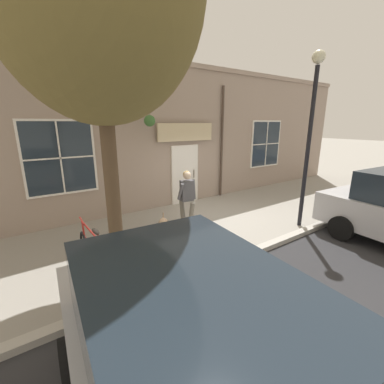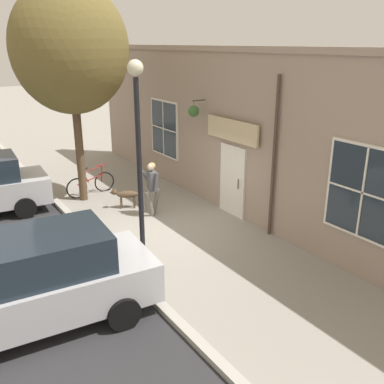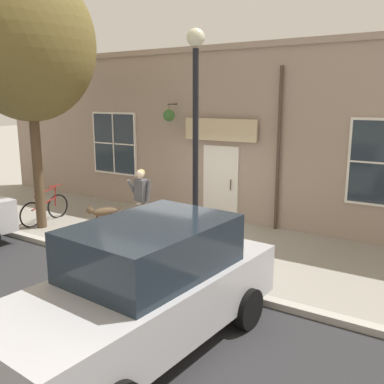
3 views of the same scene
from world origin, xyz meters
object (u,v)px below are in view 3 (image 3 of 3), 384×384
object	(u,v)px
leaning_bicycle	(45,209)
parked_car_mid_block	(145,287)
street_tree_by_curb	(26,47)
dog_on_leash	(103,212)
pedestrian_walking	(141,194)
street_lamp	(196,119)

from	to	relation	value
leaning_bicycle	parked_car_mid_block	xyz separation A→B (m)	(3.33, 6.26, 0.50)
street_tree_by_curb	dog_on_leash	bearing A→B (deg)	120.78
street_tree_by_curb	leaning_bicycle	bearing A→B (deg)	-146.26
street_tree_by_curb	parked_car_mid_block	bearing A→B (deg)	64.10
pedestrian_walking	leaning_bicycle	xyz separation A→B (m)	(0.88, -2.75, -0.58)
parked_car_mid_block	dog_on_leash	bearing A→B (deg)	-130.07
dog_on_leash	parked_car_mid_block	world-z (taller)	parked_car_mid_block
leaning_bicycle	street_lamp	bearing A→B (deg)	81.24
pedestrian_walking	parked_car_mid_block	size ratio (longest dim) A/B	0.37
dog_on_leash	parked_car_mid_block	bearing A→B (deg)	49.93
pedestrian_walking	street_lamp	bearing A→B (deg)	57.81
street_tree_by_curb	parked_car_mid_block	distance (m)	7.62
leaning_bicycle	dog_on_leash	bearing A→B (deg)	104.42
pedestrian_walking	parked_car_mid_block	distance (m)	5.48
dog_on_leash	parked_car_mid_block	distance (m)	5.89
street_tree_by_curb	street_lamp	bearing A→B (deg)	85.40
leaning_bicycle	street_lamp	size ratio (longest dim) A/B	0.38
parked_car_mid_block	pedestrian_walking	bearing A→B (deg)	-140.17
parked_car_mid_block	street_lamp	bearing A→B (deg)	-162.86
dog_on_leash	leaning_bicycle	xyz separation A→B (m)	(0.45, -1.76, -0.05)
dog_on_leash	street_lamp	world-z (taller)	street_lamp
pedestrian_walking	street_tree_by_curb	world-z (taller)	street_tree_by_curb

